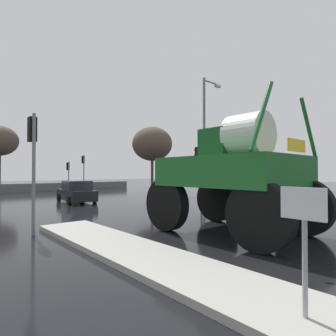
{
  "coord_description": "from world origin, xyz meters",
  "views": [
    {
      "loc": [
        -7.6,
        1.5,
        2.09
      ],
      "look_at": [
        0.27,
        10.48,
        2.29
      ],
      "focal_mm": 29.27,
      "sensor_mm": 36.0,
      "label": 1
    }
  ],
  "objects": [
    {
      "name": "bare_tree_right",
      "position": [
        8.23,
        21.84,
        4.78
      ],
      "size": [
        3.76,
        3.76,
        6.4
      ],
      "color": "#473828",
      "rests_on": "ground"
    },
    {
      "name": "traffic_signal_near_left",
      "position": [
        -4.95,
        11.51,
        2.98
      ],
      "size": [
        0.24,
        0.54,
        4.08
      ],
      "color": "slate",
      "rests_on": "ground"
    },
    {
      "name": "median_island",
      "position": [
        -3.66,
        7.21,
        0.07
      ],
      "size": [
        1.76,
        9.82,
        0.15
      ],
      "primitive_type": "cube",
      "color": "#9E9B93",
      "rests_on": "ground"
    },
    {
      "name": "lane_arrow_sign",
      "position": [
        -3.79,
        3.08,
        1.35
      ],
      "size": [
        0.07,
        0.6,
        1.74
      ],
      "color": "#99999E",
      "rests_on": "median_island"
    },
    {
      "name": "sedan_ahead",
      "position": [
        0.23,
        20.24,
        0.71
      ],
      "size": [
        2.23,
        4.26,
        1.52
      ],
      "rotation": [
        0.0,
        0.0,
        1.46
      ],
      "color": "black",
      "rests_on": "ground"
    },
    {
      "name": "streetlight_near_right",
      "position": [
        6.56,
        13.81,
        4.71
      ],
      "size": [
        1.78,
        0.24,
        8.54
      ],
      "color": "slate",
      "rests_on": "ground"
    },
    {
      "name": "oversize_sprayer",
      "position": [
        0.33,
        7.13,
        2.04
      ],
      "size": [
        4.22,
        5.58,
        4.56
      ],
      "rotation": [
        0.0,
        0.0,
        1.58
      ],
      "color": "black",
      "rests_on": "ground"
    },
    {
      "name": "ground_plane",
      "position": [
        0.0,
        18.0,
        0.0
      ],
      "size": [
        120.0,
        120.0,
        0.0
      ],
      "primitive_type": "plane",
      "color": "black"
    },
    {
      "name": "roadside_barrier",
      "position": [
        0.0,
        33.55,
        0.45
      ],
      "size": [
        25.71,
        0.24,
        0.9
      ],
      "primitive_type": "cube",
      "color": "#59595B",
      "rests_on": "ground"
    },
    {
      "name": "traffic_signal_near_right",
      "position": [
        3.41,
        11.52,
        2.61
      ],
      "size": [
        0.24,
        0.54,
        3.58
      ],
      "color": "slate",
      "rests_on": "ground"
    },
    {
      "name": "traffic_signal_far_right",
      "position": [
        5.57,
        31.12,
        2.98
      ],
      "size": [
        0.24,
        0.55,
        4.08
      ],
      "color": "slate",
      "rests_on": "ground"
    },
    {
      "name": "traffic_signal_far_left",
      "position": [
        3.84,
        31.13,
        2.4
      ],
      "size": [
        0.24,
        0.55,
        3.29
      ],
      "color": "slate",
      "rests_on": "ground"
    }
  ]
}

